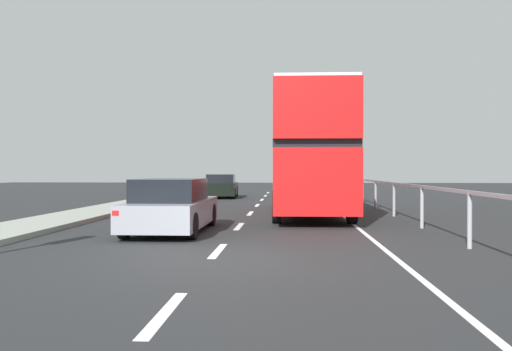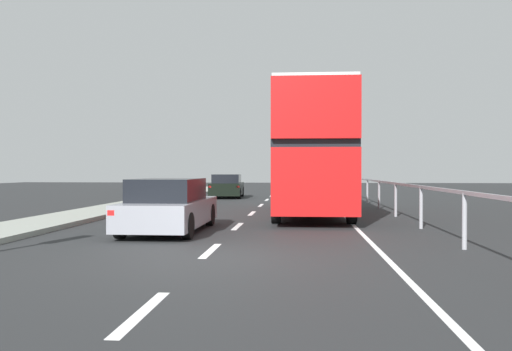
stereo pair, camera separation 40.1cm
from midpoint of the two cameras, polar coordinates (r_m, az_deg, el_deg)
The scene contains 6 objects.
ground_plane at distance 9.91m, azimuth -5.96°, elevation -9.23°, with size 73.46×120.00×0.10m, color #242627.
lane_paint_markings at distance 18.23m, azimuth 5.29°, elevation -4.58°, with size 3.55×46.00×0.01m.
bridge_side_railing at distance 18.99m, azimuth 14.38°, elevation -1.43°, with size 0.10×42.00×1.21m.
double_decker_bus_red at distance 19.45m, azimuth 5.22°, elevation 2.62°, with size 2.66×10.09×4.37m.
hatchback_car_near at distance 14.00m, azimuth -10.06°, elevation -3.37°, with size 1.85×4.54×1.42m.
sedan_car_ahead at distance 31.18m, azimuth -4.20°, elevation -1.21°, with size 2.01×4.23×1.41m.
Camera 1 is at (1.40, -9.65, 1.63)m, focal length 36.30 mm.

